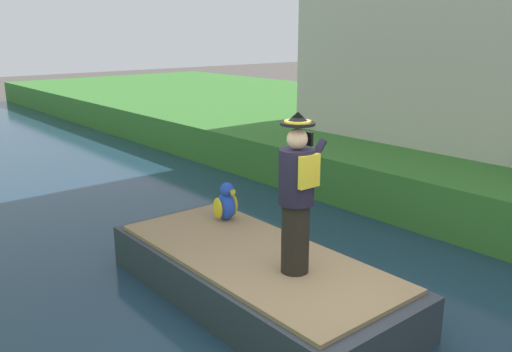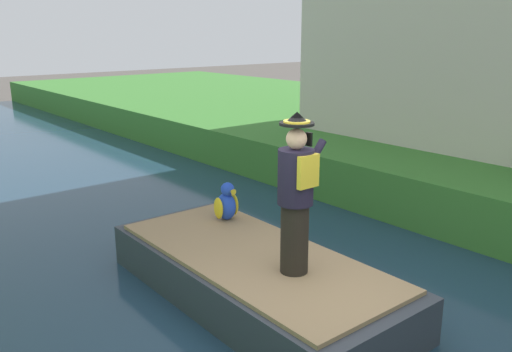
{
  "view_description": "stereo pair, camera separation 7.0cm",
  "coord_description": "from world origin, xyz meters",
  "views": [
    {
      "loc": [
        -3.97,
        -3.44,
        3.39
      ],
      "look_at": [
        0.25,
        1.52,
        1.61
      ],
      "focal_mm": 37.41,
      "sensor_mm": 36.0,
      "label": 1
    },
    {
      "loc": [
        -3.92,
        -3.48,
        3.39
      ],
      "look_at": [
        0.25,
        1.52,
        1.61
      ],
      "focal_mm": 37.41,
      "sensor_mm": 36.0,
      "label": 2
    }
  ],
  "objects": [
    {
      "name": "parrot_plush",
      "position": [
        0.48,
        2.47,
        0.95
      ],
      "size": [
        0.36,
        0.35,
        0.57
      ],
      "color": "blue",
      "rests_on": "boat"
    },
    {
      "name": "boat",
      "position": [
        0.0,
        1.26,
        0.4
      ],
      "size": [
        1.86,
        4.23,
        0.61
      ],
      "color": "#333842",
      "rests_on": "canal_water"
    },
    {
      "name": "ground_plane",
      "position": [
        0.0,
        0.0,
        0.0
      ],
      "size": [
        80.0,
        80.0,
        0.0
      ],
      "primitive_type": "plane",
      "color": "#4C4742"
    },
    {
      "name": "person_pirate",
      "position": [
        0.03,
        0.56,
        1.64
      ],
      "size": [
        0.61,
        0.42,
        1.85
      ],
      "rotation": [
        0.0,
        0.0,
        -0.04
      ],
      "color": "black",
      "rests_on": "boat"
    },
    {
      "name": "canal_water",
      "position": [
        0.0,
        0.0,
        0.05
      ],
      "size": [
        7.08,
        48.0,
        0.1
      ],
      "primitive_type": "cube",
      "color": "#1E384C",
      "rests_on": "ground"
    }
  ]
}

